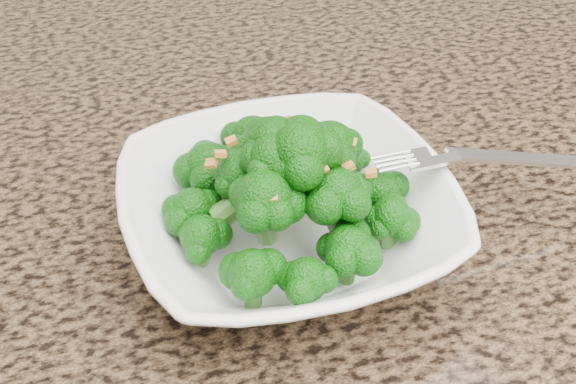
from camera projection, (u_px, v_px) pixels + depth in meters
name	position (u px, v px, depth m)	size (l,w,h in m)	color
granite_counter	(335.00, 157.00, 0.64)	(1.64, 1.04, 0.03)	brown
bowl	(288.00, 216.00, 0.51)	(0.23, 0.23, 0.06)	white
broccoli_pile	(288.00, 144.00, 0.47)	(0.20, 0.20, 0.07)	#0F5C0A
garlic_topping	(288.00, 96.00, 0.45)	(0.12, 0.12, 0.01)	orange
fork	(450.00, 159.00, 0.51)	(0.18, 0.03, 0.01)	silver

